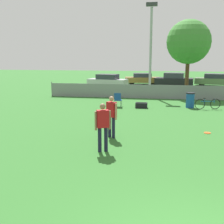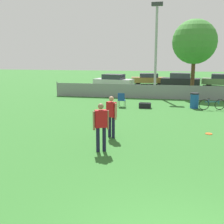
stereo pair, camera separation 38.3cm
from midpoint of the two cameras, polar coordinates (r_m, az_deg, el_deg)
The scene contains 14 objects.
fence_backline at distance 22.33m, azimuth 13.07°, elevation 3.92°, with size 19.43×0.07×1.21m.
light_pole at distance 23.78m, azimuth 9.43°, elevation 14.00°, with size 0.90×0.36×7.50m.
tree_near_pole at distance 24.68m, azimuth 16.88°, elevation 13.46°, with size 3.64×3.64×6.28m.
player_defender_red at distance 9.73m, azimuth -1.13°, elevation -2.45°, with size 0.52×0.37×1.72m.
player_thrower_red at distance 11.41m, azimuth 0.84°, elevation -0.39°, with size 0.48×0.41×1.72m.
frisbee_disc at distance 12.90m, azimuth 19.88°, elevation -4.18°, with size 0.29×0.29×0.03m.
folding_chair_sideline at distance 18.54m, azimuth 2.54°, elevation 2.65°, with size 0.47×0.47×0.93m.
bicycle_sideline at distance 18.60m, azimuth 20.22°, elevation 1.46°, with size 1.64×0.55×0.72m.
trash_bin at distance 18.88m, azimuth 16.96°, elevation 2.26°, with size 0.56×0.56×0.99m.
gear_bag_sideline at distance 18.27m, azimuth 7.31°, elevation 1.33°, with size 0.76×0.42×0.37m.
parked_car_silver at distance 30.36m, azimuth 0.68°, elevation 6.34°, with size 4.40×2.48×1.40m.
parked_car_tan at distance 33.91m, azimuth 7.78°, elevation 6.70°, with size 4.24×2.15×1.30m.
parked_car_dark at distance 31.96m, azimuth 14.10°, elevation 6.29°, with size 4.31×2.40×1.49m.
parked_car_olive at distance 33.70m, azimuth 21.75°, elevation 6.02°, with size 4.47×2.47×1.37m.
Camera 2 is at (-0.35, -4.12, 3.31)m, focal length 45.00 mm.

